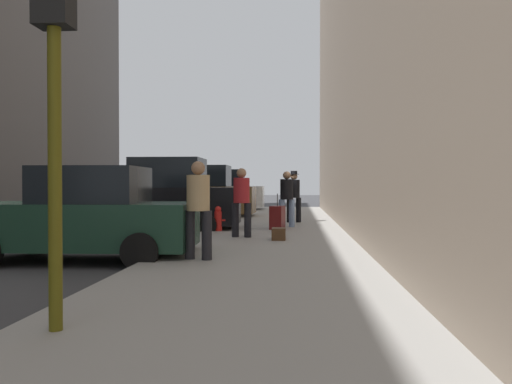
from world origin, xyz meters
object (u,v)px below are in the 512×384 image
at_px(fire_hydrant, 218,219).
at_px(pedestrian_in_red_jacket, 242,199).
at_px(pedestrian_in_tan_coat, 198,205).
at_px(pedestrian_with_fedora, 294,194).
at_px(pedestrian_in_jeans, 287,196).
at_px(parked_dark_green_sedan, 84,217).
at_px(traffic_light, 55,38).
at_px(parked_bronze_suv, 201,195).
at_px(parked_white_van, 221,192).
at_px(duffel_bag, 279,234).
at_px(parked_black_suv, 164,199).
at_px(rolling_suitcase, 277,217).

relative_size(fire_hydrant, pedestrian_in_red_jacket, 0.41).
bearing_deg(pedestrian_in_tan_coat, pedestrian_with_fedora, 79.46).
bearing_deg(pedestrian_in_jeans, parked_dark_green_sedan, -120.76).
height_order(parked_dark_green_sedan, traffic_light, traffic_light).
bearing_deg(traffic_light, parked_bronze_suv, 96.48).
xyz_separation_m(traffic_light, pedestrian_in_red_jacket, (0.79, 7.99, -1.65)).
relative_size(pedestrian_in_red_jacket, pedestrian_in_tan_coat, 1.00).
height_order(parked_white_van, pedestrian_in_red_jacket, parked_white_van).
bearing_deg(duffel_bag, pedestrian_in_tan_coat, -112.05).
height_order(parked_black_suv, fire_hydrant, parked_black_suv).
height_order(fire_hydrant, rolling_suitcase, rolling_suitcase).
distance_m(pedestrian_in_jeans, rolling_suitcase, 1.02).
relative_size(parked_white_van, pedestrian_in_tan_coat, 2.71).
xyz_separation_m(traffic_light, pedestrian_in_jeans, (1.85, 11.06, -1.65)).
height_order(parked_bronze_suv, pedestrian_in_jeans, parked_bronze_suv).
xyz_separation_m(parked_white_van, pedestrian_in_tan_coat, (2.30, -17.85, 0.07)).
height_order(parked_black_suv, traffic_light, traffic_light).
distance_m(parked_bronze_suv, duffel_bag, 9.60).
bearing_deg(fire_hydrant, parked_white_van, 98.20).
distance_m(fire_hydrant, rolling_suitcase, 1.78).
height_order(parked_bronze_suv, pedestrian_in_red_jacket, parked_bronze_suv).
bearing_deg(parked_bronze_suv, pedestrian_in_jeans, -54.86).
relative_size(traffic_light, pedestrian_in_red_jacket, 2.11).
bearing_deg(pedestrian_in_red_jacket, pedestrian_in_jeans, 70.95).
relative_size(parked_black_suv, traffic_light, 1.28).
bearing_deg(parked_dark_green_sedan, duffel_bag, 36.00).
xyz_separation_m(pedestrian_in_jeans, rolling_suitcase, (-0.26, -0.78, -0.61)).
xyz_separation_m(parked_dark_green_sedan, pedestrian_in_jeans, (3.70, 6.22, 0.26)).
bearing_deg(parked_black_suv, fire_hydrant, -25.69).
relative_size(parked_bronze_suv, pedestrian_in_tan_coat, 2.70).
distance_m(parked_white_van, rolling_suitcase, 12.33).
xyz_separation_m(parked_black_suv, pedestrian_with_fedora, (3.91, 2.49, 0.10)).
bearing_deg(traffic_light, parked_black_suv, 100.04).
bearing_deg(pedestrian_with_fedora, pedestrian_in_red_jacket, -104.35).
relative_size(parked_bronze_suv, pedestrian_in_jeans, 2.70).
distance_m(parked_black_suv, pedestrian_with_fedora, 4.64).
height_order(pedestrian_in_jeans, pedestrian_in_red_jacket, same).
bearing_deg(rolling_suitcase, parked_dark_green_sedan, -122.31).
relative_size(rolling_suitcase, duffel_bag, 2.36).
bearing_deg(parked_bronze_suv, pedestrian_in_tan_coat, -79.22).
distance_m(parked_white_van, pedestrian_in_jeans, 11.66).
bearing_deg(pedestrian_in_jeans, parked_bronze_suv, 125.14).
height_order(parked_dark_green_sedan, rolling_suitcase, parked_dark_green_sedan).
xyz_separation_m(pedestrian_in_red_jacket, duffel_bag, (0.94, -0.55, -0.81)).
relative_size(pedestrian_in_jeans, pedestrian_with_fedora, 0.96).
xyz_separation_m(pedestrian_in_tan_coat, pedestrian_with_fedora, (1.62, 8.70, 0.03)).
xyz_separation_m(parked_bronze_suv, rolling_suitcase, (3.44, -6.04, -0.54)).
bearing_deg(pedestrian_with_fedora, parked_bronze_suv, 139.36).
bearing_deg(parked_dark_green_sedan, parked_bronze_suv, 90.00).
xyz_separation_m(parked_black_suv, duffel_bag, (3.59, -3.03, -0.74)).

